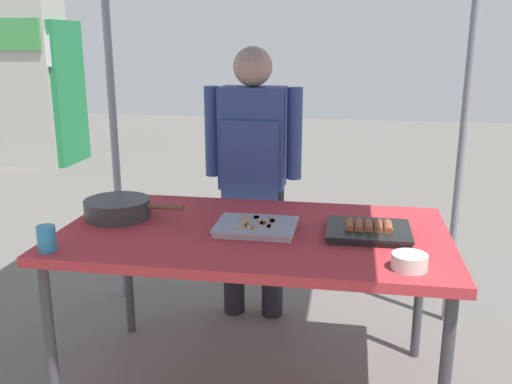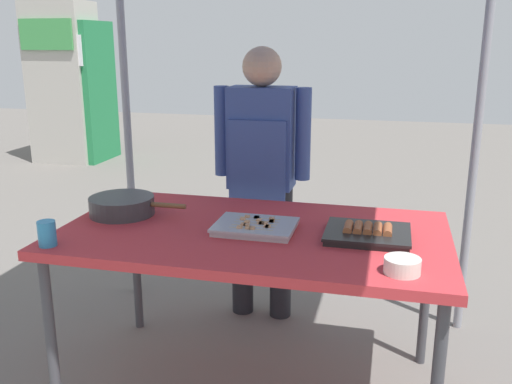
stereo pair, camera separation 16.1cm
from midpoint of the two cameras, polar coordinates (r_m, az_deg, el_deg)
stall_table at (r=2.36m, az=-2.17°, el=-5.10°), size 1.60×0.90×0.75m
tray_grilled_sausages at (r=2.30m, az=9.43°, el=-3.92°), size 0.33×0.29×0.06m
tray_meat_skewers at (r=2.32m, az=-1.94°, el=-3.58°), size 0.33×0.26×0.04m
cooking_wok at (r=2.58m, az=-15.65°, el=-1.56°), size 0.45×0.29×0.08m
condiment_bowl at (r=1.99m, az=13.15°, el=-6.94°), size 0.12×0.12×0.05m
drink_cup_near_edge at (r=2.26m, az=-22.49°, el=-4.43°), size 0.07×0.07×0.10m
vendor_woman at (r=2.99m, az=-1.87°, el=2.77°), size 0.52×0.22×1.49m
neighbor_stall_left at (r=7.62m, az=-21.34°, el=9.39°), size 0.76×0.76×1.74m
neighbor_stall_right at (r=7.53m, az=-22.51°, el=10.12°), size 0.77×0.58×1.97m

